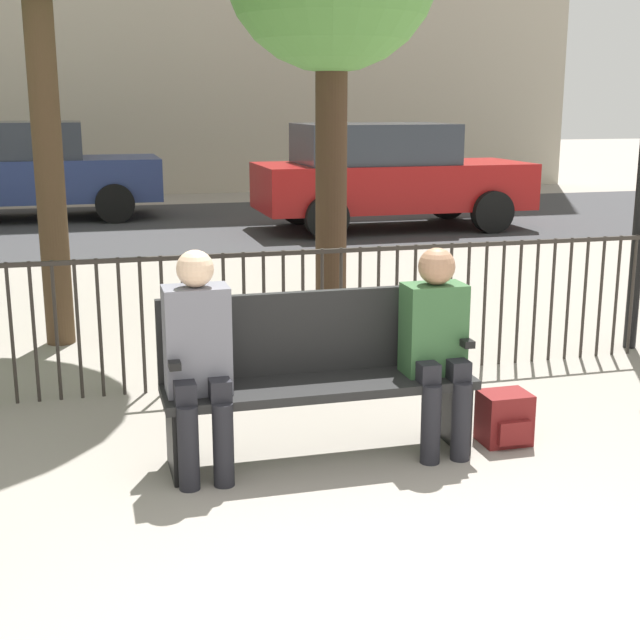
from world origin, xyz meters
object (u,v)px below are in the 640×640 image
at_px(park_bench, 316,370).
at_px(parked_car_1, 387,175).
at_px(seated_person_0, 199,353).
at_px(seated_person_1, 437,340).
at_px(parked_car_0, 26,169).
at_px(backpack, 505,418).

relative_size(park_bench, parked_car_1, 0.41).
height_order(seated_person_0, seated_person_1, seated_person_0).
bearing_deg(seated_person_1, parked_car_1, 72.47).
distance_m(seated_person_1, parked_car_0, 11.71).
xyz_separation_m(seated_person_1, backpack, (0.44, -0.01, -0.51)).
bearing_deg(backpack, seated_person_1, 179.11).
xyz_separation_m(seated_person_1, parked_car_0, (-2.72, 11.39, 0.19)).
height_order(park_bench, parked_car_0, parked_car_0).
xyz_separation_m(seated_person_1, parked_car_1, (2.76, 8.73, 0.19)).
bearing_deg(seated_person_1, backpack, -0.89).
xyz_separation_m(park_bench, seated_person_0, (-0.67, -0.13, 0.18)).
relative_size(seated_person_1, parked_car_0, 0.28).
bearing_deg(parked_car_0, seated_person_0, -83.06).
height_order(backpack, parked_car_0, parked_car_0).
relative_size(park_bench, seated_person_0, 1.42).
xyz_separation_m(seated_person_0, parked_car_0, (-1.39, 11.38, 0.17)).
bearing_deg(seated_person_0, parked_car_0, 96.94).
distance_m(park_bench, seated_person_1, 0.69).
distance_m(park_bench, parked_car_1, 9.26).
bearing_deg(parked_car_0, park_bench, -79.65).
bearing_deg(parked_car_1, backpack, -104.84).
bearing_deg(seated_person_0, seated_person_1, -0.11).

